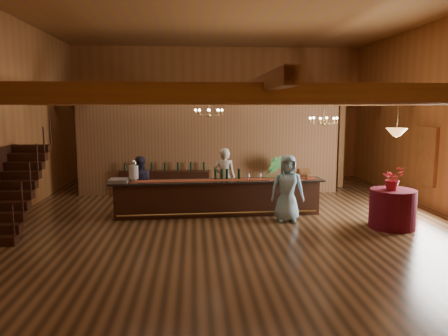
{
  "coord_description": "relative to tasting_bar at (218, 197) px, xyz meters",
  "views": [
    {
      "loc": [
        -1.04,
        -11.58,
        3.0
      ],
      "look_at": [
        -0.21,
        0.44,
        1.32
      ],
      "focal_mm": 35.0,
      "sensor_mm": 36.0,
      "label": 1
    }
  ],
  "objects": [
    {
      "name": "tasting_bar",
      "position": [
        0.0,
        0.0,
        0.0
      ],
      "size": [
        5.97,
        1.02,
        1.0
      ],
      "rotation": [
        0.0,
        0.0,
        0.04
      ],
      "color": "black",
      "rests_on": "floor"
    },
    {
      "name": "ceiling",
      "position": [
        0.38,
        -0.37,
        5.0
      ],
      "size": [
        14.0,
        14.0,
        0.0
      ],
      "primitive_type": "plane",
      "rotation": [
        3.14,
        0.0,
        0.0
      ],
      "color": "#925F35",
      "rests_on": "wall_back"
    },
    {
      "name": "chandelier_right",
      "position": [
        2.99,
        0.17,
        2.15
      ],
      "size": [
        0.8,
        0.8,
        0.71
      ],
      "color": "#B18D48",
      "rests_on": "beam_grid"
    },
    {
      "name": "round_table",
      "position": [
        4.28,
        -1.61,
        -0.02
      ],
      "size": [
        1.12,
        1.12,
        0.97
      ],
      "primitive_type": "cylinder",
      "color": "#550418",
      "rests_on": "floor"
    },
    {
      "name": "staircase",
      "position": [
        -5.07,
        -1.11,
        0.5
      ],
      "size": [
        1.0,
        2.8,
        2.0
      ],
      "color": "black",
      "rests_on": "floor"
    },
    {
      "name": "beverage_dispenser",
      "position": [
        -2.31,
        -0.05,
        0.77
      ],
      "size": [
        0.26,
        0.26,
        0.6
      ],
      "color": "silver",
      "rests_on": "tasting_bar"
    },
    {
      "name": "support_posts",
      "position": [
        0.38,
        -0.87,
        1.1
      ],
      "size": [
        9.2,
        10.2,
        3.2
      ],
      "color": "olive",
      "rests_on": "floor"
    },
    {
      "name": "chandelier_left",
      "position": [
        -0.22,
        0.63,
        2.37
      ],
      "size": [
        0.8,
        0.8,
        0.48
      ],
      "color": "#B18D48",
      "rests_on": "beam_grid"
    },
    {
      "name": "beam_grid",
      "position": [
        0.38,
        0.14,
        2.74
      ],
      "size": [
        11.9,
        13.9,
        0.39
      ],
      "color": "olive",
      "rests_on": "wall_left"
    },
    {
      "name": "partition_wall",
      "position": [
        -0.12,
        3.13,
        1.05
      ],
      "size": [
        9.0,
        0.18,
        3.1
      ],
      "primitive_type": "cube",
      "color": "brown",
      "rests_on": "floor"
    },
    {
      "name": "bar_bottle_0",
      "position": [
        -0.06,
        0.11,
        0.64
      ],
      "size": [
        0.07,
        0.07,
        0.3
      ],
      "primitive_type": "cylinder",
      "color": "black",
      "rests_on": "tasting_bar"
    },
    {
      "name": "floor_plant",
      "position": [
        1.99,
        2.65,
        0.19
      ],
      "size": [
        0.8,
        0.66,
        1.38
      ],
      "primitive_type": "imported",
      "rotation": [
        0.0,
        0.0,
        0.06
      ],
      "color": "#337532",
      "rests_on": "floor"
    },
    {
      "name": "raffle_drum",
      "position": [
        2.41,
        0.06,
        0.66
      ],
      "size": [
        0.34,
        0.24,
        0.3
      ],
      "color": "#9A572D",
      "rests_on": "tasting_bar"
    },
    {
      "name": "staff_second",
      "position": [
        -2.26,
        0.79,
        0.29
      ],
      "size": [
        0.9,
        0.77,
        1.59
      ],
      "primitive_type": "imported",
      "rotation": [
        0.0,
        0.0,
        3.38
      ],
      "color": "#2D293F",
      "rests_on": "floor"
    },
    {
      "name": "guest",
      "position": [
        1.79,
        -0.8,
        0.39
      ],
      "size": [
        0.9,
        0.62,
        1.78
      ],
      "primitive_type": "imported",
      "rotation": [
        0.0,
        0.0,
        -0.07
      ],
      "color": "#8BC0D7",
      "rests_on": "floor"
    },
    {
      "name": "bar_bottle_2",
      "position": [
        0.26,
        0.13,
        0.64
      ],
      "size": [
        0.07,
        0.07,
        0.3
      ],
      "primitive_type": "cylinder",
      "color": "black",
      "rests_on": "tasting_bar"
    },
    {
      "name": "window_right_back",
      "position": [
        6.33,
        0.63,
        1.05
      ],
      "size": [
        0.12,
        1.05,
        1.75
      ],
      "primitive_type": "cube",
      "color": "white",
      "rests_on": "wall_right"
    },
    {
      "name": "bartender",
      "position": [
        0.24,
        0.86,
        0.41
      ],
      "size": [
        0.74,
        0.56,
        1.82
      ],
      "primitive_type": "imported",
      "rotation": [
        0.0,
        0.0,
        2.93
      ],
      "color": "beige",
      "rests_on": "floor"
    },
    {
      "name": "bar_bottle_1",
      "position": [
        0.12,
        0.12,
        0.64
      ],
      "size": [
        0.07,
        0.07,
        0.3
      ],
      "primitive_type": "cylinder",
      "color": "black",
      "rests_on": "tasting_bar"
    },
    {
      "name": "wall_front",
      "position": [
        0.38,
        -7.37,
        2.25
      ],
      "size": [
        12.0,
        0.1,
        5.5
      ],
      "primitive_type": "cube",
      "color": "#9E5E34",
      "rests_on": "floor"
    },
    {
      "name": "glass_rack_tray",
      "position": [
        -2.69,
        -0.17,
        0.54
      ],
      "size": [
        0.5,
        0.5,
        0.1
      ],
      "primitive_type": "cube",
      "color": "gray",
      "rests_on": "tasting_bar"
    },
    {
      "name": "table_flowers",
      "position": [
        4.22,
        -1.66,
        0.76
      ],
      "size": [
        0.64,
        0.6,
        0.59
      ],
      "primitive_type": "imported",
      "rotation": [
        0.0,
        0.0,
        0.3
      ],
      "color": "#B21C2B",
      "rests_on": "round_table"
    },
    {
      "name": "table_vase",
      "position": [
        4.27,
        -1.46,
        0.62
      ],
      "size": [
        0.19,
        0.19,
        0.31
      ],
      "primitive_type": "imported",
      "rotation": [
        0.0,
        0.0,
        0.3
      ],
      "color": "#B18D48",
      "rests_on": "round_table"
    },
    {
      "name": "backbar_shelf",
      "position": [
        -1.65,
        2.88,
        -0.07
      ],
      "size": [
        3.11,
        0.91,
        0.86
      ],
      "primitive_type": "cube",
      "rotation": [
        0.0,
        0.0,
        -0.14
      ],
      "color": "black",
      "rests_on": "floor"
    },
    {
      "name": "floor",
      "position": [
        0.38,
        -0.37,
        -0.5
      ],
      "size": [
        14.0,
        14.0,
        0.0
      ],
      "primitive_type": "plane",
      "color": "brown",
      "rests_on": "ground"
    },
    {
      "name": "pendant_lamp",
      "position": [
        4.28,
        -1.61,
        1.9
      ],
      "size": [
        0.52,
        0.52,
        0.9
      ],
      "color": "#B18D48",
      "rests_on": "beam_grid"
    },
    {
      "name": "wall_back",
      "position": [
        0.38,
        6.63,
        2.25
      ],
      "size": [
        12.0,
        0.1,
        5.5
      ],
      "primitive_type": "cube",
      "color": "#9E5E34",
      "rests_on": "floor"
    },
    {
      "name": "bar_bottle_3",
      "position": [
        0.6,
        0.14,
        0.64
      ],
      "size": [
        0.07,
        0.07,
        0.3
      ],
      "primitive_type": "cylinder",
      "color": "black",
      "rests_on": "tasting_bar"
    },
    {
      "name": "backroom_boxes",
      "position": [
        0.09,
        5.13,
        0.03
      ],
      "size": [
        4.1,
        0.6,
        1.1
      ],
      "color": "black",
      "rests_on": "floor"
    }
  ]
}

